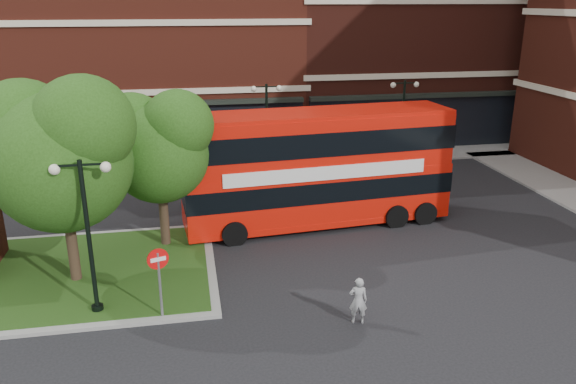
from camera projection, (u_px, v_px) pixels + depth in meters
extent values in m
plane|color=black|center=(272.00, 301.00, 18.35)|extent=(120.00, 120.00, 0.00)
cube|color=slate|center=(230.00, 163.00, 33.68)|extent=(44.00, 3.00, 0.12)
cube|color=maroon|center=(95.00, 37.00, 37.04)|extent=(26.00, 12.00, 14.00)
cube|color=#471911|center=(411.00, 20.00, 40.51)|extent=(18.00, 12.00, 16.00)
cube|color=gray|center=(35.00, 278.00, 19.74)|extent=(12.60, 7.60, 0.12)
cube|color=#19380F|center=(35.00, 277.00, 19.74)|extent=(12.00, 7.00, 0.15)
cylinder|color=#2D2116|center=(70.00, 230.00, 18.92)|extent=(0.36, 0.36, 3.92)
sphere|color=#204310|center=(61.00, 162.00, 18.15)|extent=(4.60, 4.60, 4.60)
sphere|color=#204310|center=(24.00, 132.00, 18.30)|extent=(3.45, 3.45, 3.45)
sphere|color=#204310|center=(84.00, 126.00, 17.48)|extent=(3.22, 3.22, 3.22)
cylinder|color=#2D2116|center=(163.00, 206.00, 21.84)|extent=(0.36, 0.36, 3.47)
sphere|color=#204310|center=(159.00, 153.00, 21.16)|extent=(3.80, 3.80, 3.80)
sphere|color=#204310|center=(133.00, 130.00, 21.26)|extent=(2.85, 2.85, 2.85)
sphere|color=#204310|center=(178.00, 125.00, 20.57)|extent=(2.66, 2.66, 2.66)
cylinder|color=black|center=(89.00, 240.00, 16.78)|extent=(0.14, 0.14, 5.00)
cylinder|color=black|center=(98.00, 309.00, 17.54)|extent=(0.36, 0.36, 0.30)
cube|color=black|center=(80.00, 165.00, 16.02)|extent=(1.40, 0.06, 0.06)
sphere|color=#F2EACC|center=(54.00, 170.00, 15.93)|extent=(0.32, 0.32, 0.32)
sphere|color=#F2EACC|center=(106.00, 167.00, 16.17)|extent=(0.32, 0.32, 0.32)
cylinder|color=black|center=(267.00, 129.00, 31.38)|extent=(0.14, 0.14, 5.00)
cylinder|color=black|center=(267.00, 169.00, 32.14)|extent=(0.36, 0.36, 0.30)
cube|color=black|center=(266.00, 87.00, 30.62)|extent=(1.40, 0.06, 0.06)
sphere|color=#F2EACC|center=(254.00, 89.00, 30.53)|extent=(0.32, 0.32, 0.32)
sphere|color=#F2EACC|center=(279.00, 88.00, 30.77)|extent=(0.32, 0.32, 0.32)
cylinder|color=black|center=(402.00, 124.00, 32.76)|extent=(0.14, 0.14, 5.00)
cylinder|color=black|center=(400.00, 162.00, 33.51)|extent=(0.36, 0.36, 0.30)
cube|color=black|center=(405.00, 83.00, 32.00)|extent=(1.40, 0.06, 0.06)
sphere|color=#F2EACC|center=(393.00, 85.00, 31.91)|extent=(0.32, 0.32, 0.32)
sphere|color=#F2EACC|center=(416.00, 84.00, 32.15)|extent=(0.32, 0.32, 0.32)
cube|color=red|center=(317.00, 190.00, 24.22)|extent=(11.61, 3.60, 2.18)
cube|color=red|center=(318.00, 141.00, 23.52)|extent=(11.50, 3.56, 2.18)
cube|color=black|center=(318.00, 138.00, 23.48)|extent=(11.61, 3.60, 0.99)
cube|color=silver|center=(328.00, 173.00, 22.64)|extent=(8.54, 0.80, 0.57)
imported|color=gray|center=(358.00, 300.00, 16.86)|extent=(0.61, 0.47, 1.51)
imported|color=silver|center=(184.00, 162.00, 31.29)|extent=(4.74, 2.23, 1.57)
imported|color=silver|center=(358.00, 150.00, 34.38)|extent=(3.89, 1.42, 1.27)
cylinder|color=slate|center=(160.00, 287.00, 16.92)|extent=(0.08, 0.08, 2.25)
cylinder|color=red|center=(158.00, 259.00, 16.62)|extent=(0.64, 0.25, 0.65)
cube|color=white|center=(158.00, 259.00, 16.62)|extent=(0.45, 0.18, 0.12)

